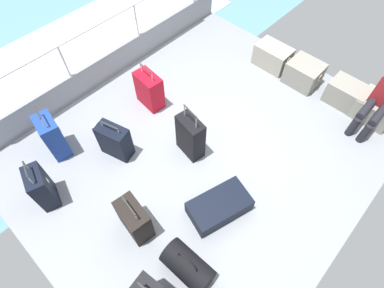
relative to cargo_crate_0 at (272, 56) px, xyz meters
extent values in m
cube|color=gray|center=(0.30, -2.10, -0.23)|extent=(4.40, 5.20, 0.06)
cube|color=gray|center=(-1.87, -2.10, 0.03)|extent=(0.06, 5.20, 0.45)
cylinder|color=silver|center=(-1.87, -2.79, 0.30)|extent=(0.04, 0.04, 1.00)
cylinder|color=silver|center=(-1.87, -1.41, 0.30)|extent=(0.04, 0.04, 1.00)
cylinder|color=silver|center=(-1.87, -2.10, 0.80)|extent=(0.04, 4.16, 0.04)
cube|color=white|center=(-3.30, -2.10, -0.54)|extent=(2.40, 7.28, 0.01)
cube|color=#9E9989|center=(0.00, 0.00, 0.00)|extent=(0.59, 0.38, 0.39)
torus|color=tan|center=(-0.31, 0.00, 0.08)|extent=(0.02, 0.12, 0.12)
torus|color=tan|center=(0.31, 0.00, 0.08)|extent=(0.02, 0.12, 0.12)
cube|color=gray|center=(0.63, 0.00, 0.00)|extent=(0.53, 0.46, 0.39)
torus|color=tan|center=(0.35, 0.00, 0.08)|extent=(0.02, 0.12, 0.12)
torus|color=tan|center=(0.90, 0.00, 0.08)|extent=(0.02, 0.12, 0.12)
cube|color=gray|center=(1.37, 0.06, -0.01)|extent=(0.59, 0.40, 0.38)
torus|color=tan|center=(1.07, 0.06, 0.07)|extent=(0.02, 0.12, 0.12)
torus|color=tan|center=(1.68, 0.06, 0.07)|extent=(0.02, 0.12, 0.12)
cube|color=gray|center=(1.84, 0.10, -0.02)|extent=(0.55, 0.49, 0.36)
torus|color=tan|center=(1.55, 0.10, 0.05)|extent=(0.02, 0.12, 0.12)
cylinder|color=black|center=(1.93, -0.25, 0.20)|extent=(0.12, 0.40, 0.12)
cylinder|color=black|center=(1.93, -0.45, -0.02)|extent=(0.11, 0.11, 0.36)
cylinder|color=black|center=(1.75, -0.25, 0.20)|extent=(0.12, 0.40, 0.12)
cylinder|color=black|center=(1.75, -0.45, -0.02)|extent=(0.11, 0.11, 0.36)
cube|color=black|center=(0.21, -2.31, 0.14)|extent=(0.43, 0.28, 0.67)
cylinder|color=#A5A8AD|center=(0.09, -2.29, 0.58)|extent=(0.02, 0.02, 0.21)
cylinder|color=#A5A8AD|center=(0.33, -2.33, 0.58)|extent=(0.02, 0.02, 0.21)
cylinder|color=#2D2D2D|center=(0.21, -2.31, 0.68)|extent=(0.26, 0.06, 0.02)
cube|color=silver|center=(0.23, -2.20, 0.33)|extent=(0.05, 0.01, 0.08)
cube|color=black|center=(1.11, -2.73, -0.08)|extent=(0.63, 0.86, 0.24)
cube|color=green|center=(1.22, -2.36, -0.02)|extent=(0.05, 0.02, 0.08)
cube|color=navy|center=(-1.18, -3.60, 0.13)|extent=(0.43, 0.31, 0.66)
cylinder|color=#A5A8AD|center=(-1.29, -3.57, 0.56)|extent=(0.02, 0.02, 0.19)
cylinder|color=#A5A8AD|center=(-1.06, -3.62, 0.56)|extent=(0.02, 0.02, 0.19)
cylinder|color=#2D2D2D|center=(-1.18, -3.60, 0.65)|extent=(0.25, 0.07, 0.02)
cube|color=green|center=(-1.15, -3.48, 0.21)|extent=(0.05, 0.02, 0.08)
cylinder|color=#A5A8AD|center=(1.22, -4.03, 0.59)|extent=(0.02, 0.02, 0.19)
cube|color=green|center=(1.34, -3.89, 0.35)|extent=(0.05, 0.01, 0.08)
cube|color=black|center=(0.52, -3.60, 0.08)|extent=(0.46, 0.31, 0.55)
cylinder|color=#A5A8AD|center=(0.39, -3.58, 0.42)|extent=(0.02, 0.02, 0.14)
cylinder|color=#A5A8AD|center=(0.65, -3.62, 0.42)|extent=(0.02, 0.02, 0.14)
cylinder|color=#2D2D2D|center=(0.52, -3.60, 0.49)|extent=(0.28, 0.06, 0.02)
cube|color=white|center=(0.54, -3.47, 0.13)|extent=(0.05, 0.01, 0.08)
cube|color=black|center=(-0.54, -3.04, 0.07)|extent=(0.48, 0.34, 0.54)
cylinder|color=#A5A8AD|center=(-0.67, -3.08, 0.39)|extent=(0.02, 0.02, 0.09)
cylinder|color=#A5A8AD|center=(-0.41, -3.01, 0.39)|extent=(0.02, 0.02, 0.09)
cylinder|color=#2D2D2D|center=(-0.54, -3.04, 0.43)|extent=(0.28, 0.09, 0.02)
cube|color=white|center=(-0.57, -2.93, 0.20)|extent=(0.05, 0.02, 0.08)
cube|color=black|center=(-0.62, -4.12, 0.11)|extent=(0.42, 0.31, 0.60)
cylinder|color=#A5A8AD|center=(-0.73, -4.09, 0.49)|extent=(0.02, 0.02, 0.16)
cylinder|color=#A5A8AD|center=(-0.52, -4.15, 0.49)|extent=(0.02, 0.02, 0.16)
cylinder|color=#2D2D2D|center=(-0.62, -4.12, 0.56)|extent=(0.24, 0.09, 0.02)
cube|color=white|center=(-0.59, -4.02, 0.20)|extent=(0.05, 0.02, 0.08)
cube|color=#B70C1E|center=(-0.89, -2.07, 0.09)|extent=(0.46, 0.29, 0.58)
cylinder|color=#A5A8AD|center=(-1.02, -2.06, 0.46)|extent=(0.02, 0.02, 0.15)
cylinder|color=#A5A8AD|center=(-0.76, -2.09, 0.46)|extent=(0.02, 0.02, 0.15)
cylinder|color=#2D2D2D|center=(-0.89, -2.07, 0.53)|extent=(0.29, 0.05, 0.02)
cube|color=white|center=(-0.88, -1.94, 0.13)|extent=(0.05, 0.01, 0.08)
cylinder|color=black|center=(1.32, -3.53, -0.03)|extent=(0.59, 0.34, 0.32)
torus|color=black|center=(1.32, -3.53, 0.14)|extent=(0.28, 0.02, 0.27)
cylinder|color=white|center=(-1.11, -3.03, -0.15)|extent=(0.08, 0.08, 0.10)
camera|label=1|loc=(1.89, -4.07, 3.55)|focal=28.60mm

